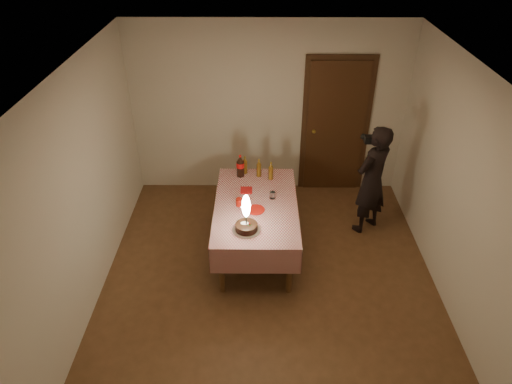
% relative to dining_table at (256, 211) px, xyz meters
% --- Properties ---
extents(ground, '(4.00, 4.50, 0.01)m').
position_rel_dining_table_xyz_m(ground, '(0.17, -0.66, -0.64)').
color(ground, brown).
rests_on(ground, ground).
extents(room_shell, '(4.04, 4.54, 2.62)m').
position_rel_dining_table_xyz_m(room_shell, '(0.20, -0.58, 1.01)').
color(room_shell, beige).
rests_on(room_shell, ground).
extents(dining_table, '(1.02, 1.72, 0.74)m').
position_rel_dining_table_xyz_m(dining_table, '(0.00, 0.00, 0.00)').
color(dining_table, brown).
rests_on(dining_table, ground).
extents(birthday_cake, '(0.32, 0.32, 0.48)m').
position_rel_dining_table_xyz_m(birthday_cake, '(-0.11, -0.52, 0.23)').
color(birthday_cake, white).
rests_on(birthday_cake, dining_table).
extents(red_plate, '(0.22, 0.22, 0.01)m').
position_rel_dining_table_xyz_m(red_plate, '(-0.00, -0.13, 0.10)').
color(red_plate, red).
rests_on(red_plate, dining_table).
extents(red_cup, '(0.08, 0.08, 0.10)m').
position_rel_dining_table_xyz_m(red_cup, '(-0.20, -0.03, 0.15)').
color(red_cup, '#AE170C').
rests_on(red_cup, dining_table).
extents(clear_cup, '(0.07, 0.07, 0.09)m').
position_rel_dining_table_xyz_m(clear_cup, '(0.21, 0.13, 0.14)').
color(clear_cup, silver).
rests_on(clear_cup, dining_table).
extents(napkin_stack, '(0.15, 0.15, 0.02)m').
position_rel_dining_table_xyz_m(napkin_stack, '(-0.13, 0.29, 0.11)').
color(napkin_stack, '#AF1414').
rests_on(napkin_stack, dining_table).
extents(cola_bottle, '(0.10, 0.10, 0.32)m').
position_rel_dining_table_xyz_m(cola_bottle, '(-0.22, 0.67, 0.25)').
color(cola_bottle, black).
rests_on(cola_bottle, dining_table).
extents(amber_bottle_left, '(0.06, 0.06, 0.26)m').
position_rel_dining_table_xyz_m(amber_bottle_left, '(-0.16, 0.75, 0.22)').
color(amber_bottle_left, brown).
rests_on(amber_bottle_left, dining_table).
extents(amber_bottle_right, '(0.06, 0.06, 0.26)m').
position_rel_dining_table_xyz_m(amber_bottle_right, '(0.19, 0.59, 0.22)').
color(amber_bottle_right, brown).
rests_on(amber_bottle_right, dining_table).
extents(amber_bottle_mid, '(0.06, 0.06, 0.26)m').
position_rel_dining_table_xyz_m(amber_bottle_mid, '(0.03, 0.67, 0.22)').
color(amber_bottle_mid, brown).
rests_on(amber_bottle_mid, dining_table).
extents(photographer, '(0.67, 0.65, 1.55)m').
position_rel_dining_table_xyz_m(photographer, '(1.53, 0.51, 0.14)').
color(photographer, black).
rests_on(photographer, ground).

